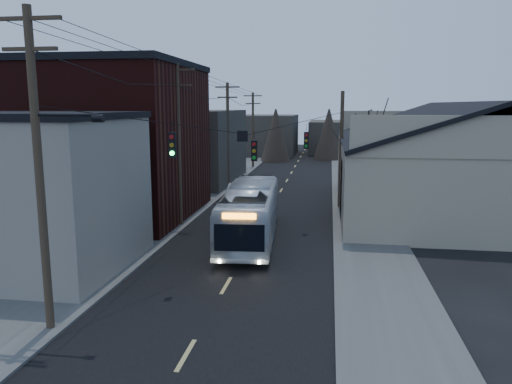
# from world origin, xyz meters

# --- Properties ---
(road_surface) EXTENTS (9.00, 110.00, 0.02)m
(road_surface) POSITION_xyz_m (0.00, 30.00, 0.01)
(road_surface) COLOR black
(road_surface) RESTS_ON ground
(sidewalk_left) EXTENTS (4.00, 110.00, 0.12)m
(sidewalk_left) POSITION_xyz_m (-6.50, 30.00, 0.06)
(sidewalk_left) COLOR #474744
(sidewalk_left) RESTS_ON ground
(sidewalk_right) EXTENTS (4.00, 110.00, 0.12)m
(sidewalk_right) POSITION_xyz_m (6.50, 30.00, 0.06)
(sidewalk_right) COLOR #474744
(sidewalk_right) RESTS_ON ground
(building_clapboard) EXTENTS (8.00, 8.00, 7.00)m
(building_clapboard) POSITION_xyz_m (-9.00, 9.00, 3.50)
(building_clapboard) COLOR gray
(building_clapboard) RESTS_ON ground
(building_brick) EXTENTS (10.00, 12.00, 10.00)m
(building_brick) POSITION_xyz_m (-10.00, 20.00, 5.00)
(building_brick) COLOR black
(building_brick) RESTS_ON ground
(building_left_far) EXTENTS (9.00, 14.00, 7.00)m
(building_left_far) POSITION_xyz_m (-9.50, 36.00, 3.50)
(building_left_far) COLOR #38332C
(building_left_far) RESTS_ON ground
(warehouse) EXTENTS (16.16, 20.60, 7.73)m
(warehouse) POSITION_xyz_m (13.00, 25.00, 2.70)
(warehouse) COLOR gray
(warehouse) RESTS_ON ground
(building_far_left) EXTENTS (10.00, 12.00, 6.00)m
(building_far_left) POSITION_xyz_m (-6.00, 65.00, 3.00)
(building_far_left) COLOR #38332C
(building_far_left) RESTS_ON ground
(building_far_right) EXTENTS (12.00, 14.00, 5.00)m
(building_far_right) POSITION_xyz_m (7.00, 70.00, 2.50)
(building_far_right) COLOR #38332C
(building_far_right) RESTS_ON ground
(bare_tree) EXTENTS (0.40, 0.40, 7.20)m
(bare_tree) POSITION_xyz_m (6.50, 20.00, 3.60)
(bare_tree) COLOR black
(bare_tree) RESTS_ON ground
(utility_lines) EXTENTS (11.24, 45.28, 10.50)m
(utility_lines) POSITION_xyz_m (-3.11, 24.14, 4.95)
(utility_lines) COLOR #382B1E
(utility_lines) RESTS_ON ground
(bus) EXTENTS (3.40, 11.46, 3.15)m
(bus) POSITION_xyz_m (-0.12, 15.31, 1.58)
(bus) COLOR silver
(bus) RESTS_ON ground
(parked_car) EXTENTS (1.65, 4.08, 1.32)m
(parked_car) POSITION_xyz_m (-3.05, 26.97, 0.66)
(parked_car) COLOR #B3B5BB
(parked_car) RESTS_ON ground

